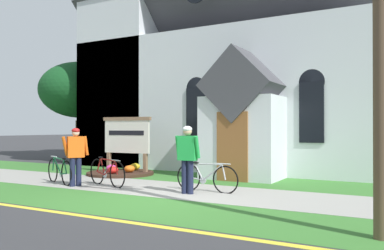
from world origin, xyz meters
TOP-DOWN VIEW (x-y plane):
  - ground at (0.00, 4.00)m, footprint 140.00×140.00m
  - sidewalk_slab at (-1.94, 1.57)m, footprint 32.00×2.49m
  - grass_verge at (-1.94, -0.72)m, footprint 32.00×2.10m
  - church_lawn at (-1.94, 4.12)m, footprint 24.00×2.59m
  - curb_paint_stripe at (-1.94, -1.92)m, footprint 28.00×0.16m
  - church_building at (-2.42, 9.71)m, footprint 12.23×11.25m
  - church_sign at (-3.90, 3.91)m, footprint 1.97×0.22m
  - flower_bed at (-3.89, 3.57)m, footprint 2.28×2.28m
  - bicycle_orange at (-3.99, 0.92)m, footprint 1.65×0.69m
  - bicycle_silver at (-2.52, 1.27)m, footprint 1.72×0.59m
  - bicycle_red at (0.38, 1.67)m, footprint 1.77×0.12m
  - cyclist_in_white_jersey at (0.14, 1.13)m, footprint 0.66×0.28m
  - cyclist_in_green_jersey at (-3.19, 0.75)m, footprint 0.44×0.63m
  - yard_deciduous_tree at (-9.45, 7.26)m, footprint 3.88×3.88m

SIDE VIEW (x-z plane):
  - ground at x=0.00m, z-range 0.00..0.00m
  - curb_paint_stripe at x=-1.94m, z-range 0.00..0.01m
  - grass_verge at x=-1.94m, z-range 0.00..0.01m
  - church_lawn at x=-1.94m, z-range 0.00..0.01m
  - sidewalk_slab at x=-1.94m, z-range 0.00..0.01m
  - flower_bed at x=-3.89m, z-range -0.09..0.25m
  - bicycle_red at x=0.38m, z-range -0.02..0.75m
  - bicycle_orange at x=-3.99m, z-range -0.02..0.77m
  - bicycle_silver at x=-2.52m, z-range -0.03..0.79m
  - cyclist_in_green_jersey at x=-3.19m, z-range 0.13..1.74m
  - cyclist_in_white_jersey at x=0.14m, z-range 0.14..1.80m
  - church_sign at x=-3.90m, z-range 0.30..2.29m
  - yard_deciduous_tree at x=-9.45m, z-range 1.04..5.88m
  - church_building at x=-2.42m, z-range -1.92..12.10m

